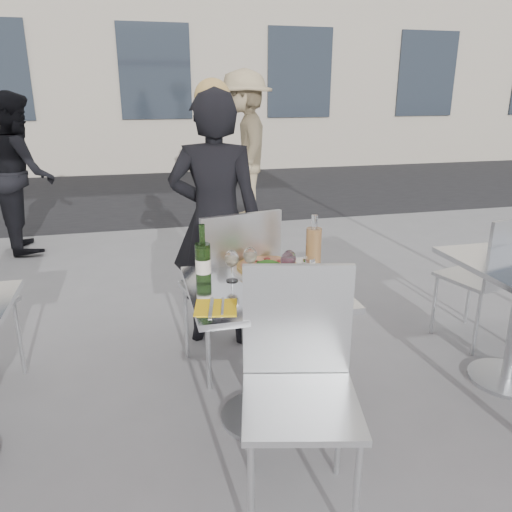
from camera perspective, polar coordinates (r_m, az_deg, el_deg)
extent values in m
plane|color=slate|center=(2.76, 0.78, -17.97)|extent=(80.00, 80.00, 0.00)
cube|color=black|center=(8.83, -9.98, 7.38)|extent=(24.00, 5.00, 0.00)
cylinder|color=#B7BABF|center=(2.76, 0.78, -17.77)|extent=(0.44, 0.44, 0.02)
cylinder|color=#B7BABF|center=(2.56, 0.82, -11.29)|extent=(0.07, 0.07, 0.72)
cube|color=silver|center=(2.40, 0.86, -3.70)|extent=(0.72, 0.72, 0.03)
cylinder|color=#B7BABF|center=(3.40, 26.72, -12.38)|extent=(0.44, 0.44, 0.02)
cylinder|color=silver|center=(3.33, -1.46, -6.26)|extent=(0.03, 0.03, 0.50)
cylinder|color=silver|center=(3.21, -8.00, -7.49)|extent=(0.03, 0.03, 0.50)
cylinder|color=silver|center=(3.01, 1.71, -9.10)|extent=(0.03, 0.03, 0.50)
cylinder|color=silver|center=(2.87, -5.48, -10.66)|extent=(0.03, 0.03, 0.50)
cube|color=silver|center=(2.99, -3.40, -3.85)|extent=(0.55, 0.55, 0.03)
cube|color=silver|center=(2.70, -1.61, -0.31)|extent=(0.46, 0.12, 0.50)
cylinder|color=silver|center=(2.01, -0.58, -25.78)|extent=(0.03, 0.03, 0.48)
cylinder|color=silver|center=(2.04, 11.41, -25.27)|extent=(0.03, 0.03, 0.48)
cylinder|color=silver|center=(2.30, -0.57, -19.11)|extent=(0.03, 0.03, 0.48)
cylinder|color=silver|center=(2.33, 9.45, -18.82)|extent=(0.03, 0.03, 0.48)
cube|color=silver|center=(2.00, 5.13, -16.66)|extent=(0.54, 0.54, 0.03)
cube|color=silver|center=(2.07, 4.75, -7.26)|extent=(0.44, 0.13, 0.48)
cylinder|color=silver|center=(3.33, -25.41, -8.44)|extent=(0.03, 0.03, 0.48)
cylinder|color=silver|center=(3.96, 23.13, -4.16)|extent=(0.02, 0.02, 0.44)
cylinder|color=silver|center=(3.71, 19.68, -5.26)|extent=(0.02, 0.02, 0.44)
cylinder|color=silver|center=(3.78, 27.23, -5.84)|extent=(0.02, 0.02, 0.44)
cylinder|color=silver|center=(3.51, 23.89, -7.16)|extent=(0.02, 0.02, 0.44)
cube|color=silver|center=(3.65, 23.94, -2.27)|extent=(0.50, 0.50, 0.02)
cube|color=silver|center=(3.47, 27.04, 0.35)|extent=(0.40, 0.13, 0.44)
imported|color=black|center=(3.24, -4.64, 3.91)|extent=(0.70, 0.56, 1.66)
imported|color=black|center=(5.84, -25.33, 8.59)|extent=(0.83, 0.95, 1.65)
imported|color=tan|center=(6.57, -1.33, 12.34)|extent=(0.87, 1.31, 1.90)
cylinder|color=tan|center=(2.23, 3.53, -4.81)|extent=(0.33, 0.33, 0.02)
cylinder|color=#CBBB83|center=(2.23, 3.54, -4.58)|extent=(0.29, 0.29, 0.00)
cylinder|color=white|center=(2.59, 1.28, -1.53)|extent=(0.36, 0.36, 0.01)
cylinder|color=tan|center=(2.59, 1.28, -1.22)|extent=(0.32, 0.32, 0.02)
cylinder|color=#CBBB83|center=(2.58, 1.28, -1.01)|extent=(0.28, 0.28, 0.00)
cylinder|color=white|center=(2.50, 1.38, -2.32)|extent=(0.22, 0.22, 0.01)
ellipsoid|color=#196118|center=(2.48, 1.39, -1.47)|extent=(0.15, 0.15, 0.08)
sphere|color=#B21914|center=(2.51, 2.16, -1.03)|extent=(0.03, 0.03, 0.03)
cylinder|color=#2A4E1D|center=(2.40, -6.06, -0.91)|extent=(0.07, 0.07, 0.20)
cone|color=#2A4E1D|center=(2.37, -6.14, 1.38)|extent=(0.07, 0.07, 0.03)
cylinder|color=#2A4E1D|center=(2.36, -6.18, 2.43)|extent=(0.03, 0.03, 0.10)
cylinder|color=silver|center=(2.40, -6.05, -1.13)|extent=(0.07, 0.08, 0.07)
cylinder|color=tan|center=(2.60, 6.59, 0.81)|extent=(0.08, 0.08, 0.22)
cylinder|color=white|center=(2.56, 6.70, 3.80)|extent=(0.03, 0.03, 0.08)
cylinder|color=white|center=(2.48, 6.03, -1.57)|extent=(0.06, 0.06, 0.09)
cylinder|color=silver|center=(2.47, 6.07, -0.41)|extent=(0.06, 0.06, 0.02)
cylinder|color=white|center=(2.45, -2.75, -2.80)|extent=(0.06, 0.06, 0.00)
cylinder|color=white|center=(2.44, -2.77, -1.86)|extent=(0.01, 0.01, 0.09)
ellipsoid|color=white|center=(2.42, -2.79, -0.30)|extent=(0.07, 0.07, 0.08)
ellipsoid|color=beige|center=(2.42, -2.79, -0.53)|extent=(0.05, 0.05, 0.05)
cylinder|color=white|center=(2.50, -0.66, -2.39)|extent=(0.06, 0.06, 0.00)
cylinder|color=white|center=(2.48, -0.67, -1.46)|extent=(0.01, 0.01, 0.09)
ellipsoid|color=white|center=(2.46, -0.67, 0.07)|extent=(0.07, 0.07, 0.08)
ellipsoid|color=beige|center=(2.46, -0.67, -0.15)|extent=(0.05, 0.05, 0.05)
cylinder|color=white|center=(2.43, 3.55, -3.01)|extent=(0.06, 0.06, 0.00)
cylinder|color=white|center=(2.42, 3.57, -2.06)|extent=(0.01, 0.01, 0.09)
ellipsoid|color=white|center=(2.39, 3.61, -0.49)|extent=(0.07, 0.07, 0.08)
ellipsoid|color=#4B0A1A|center=(2.40, 3.60, -0.71)|extent=(0.05, 0.05, 0.05)
cylinder|color=white|center=(2.46, 3.75, -2.77)|extent=(0.06, 0.06, 0.00)
cylinder|color=white|center=(2.45, 3.77, -1.83)|extent=(0.01, 0.01, 0.09)
ellipsoid|color=white|center=(2.42, 3.81, -0.27)|extent=(0.07, 0.07, 0.08)
ellipsoid|color=#4B0A1A|center=(2.43, 3.80, -0.50)|extent=(0.05, 0.05, 0.05)
cube|color=yellow|center=(2.16, -4.61, -5.86)|extent=(0.21, 0.21, 0.00)
cube|color=#B7BABF|center=(2.16, -5.14, -5.81)|extent=(0.06, 0.20, 0.00)
cube|color=#B7BABF|center=(2.17, -3.83, -5.69)|extent=(0.05, 0.18, 0.00)
cube|color=yellow|center=(2.32, 7.13, -4.21)|extent=(0.20, 0.20, 0.00)
cube|color=#B7BABF|center=(2.31, 6.67, -4.17)|extent=(0.04, 0.20, 0.00)
cube|color=#B7BABF|center=(2.33, 7.82, -4.04)|extent=(0.03, 0.18, 0.00)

